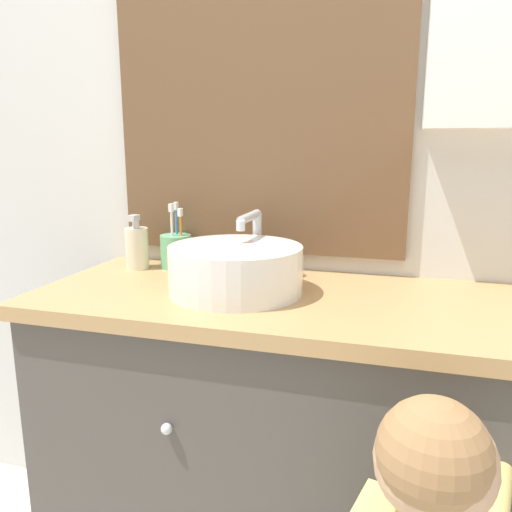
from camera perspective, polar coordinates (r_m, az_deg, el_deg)
wall_back at (r=1.38m, az=12.18°, el=16.37°), size 3.20×0.18×2.50m
vanity_counter at (r=1.33m, az=9.13°, el=-22.36°), size 1.45×0.51×0.84m
sink_basin at (r=1.18m, az=-2.21°, el=-1.36°), size 0.32×0.37×0.18m
toothbrush_holder at (r=1.44m, az=-9.11°, el=0.66°), size 0.09×0.09×0.19m
soap_dispenser at (r=1.45m, az=-13.45°, el=1.00°), size 0.06×0.06×0.15m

